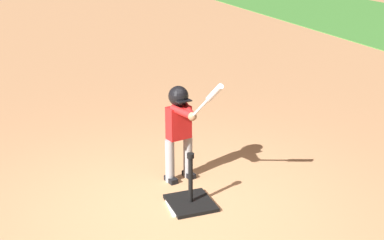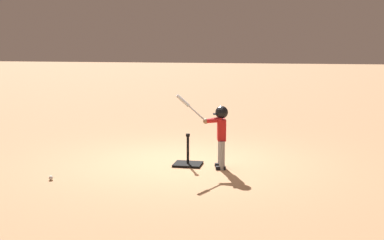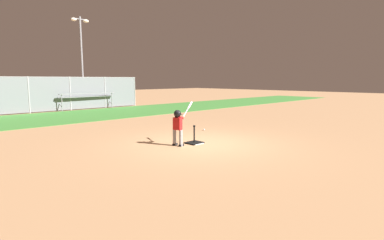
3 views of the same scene
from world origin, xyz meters
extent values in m
plane|color=#AD7F56|center=(0.00, 0.00, 0.00)|extent=(90.00, 90.00, 0.00)
cube|color=white|center=(-0.14, 0.17, 0.01)|extent=(0.48, 0.48, 0.02)
cube|color=black|center=(-0.14, 0.19, 0.02)|extent=(0.51, 0.46, 0.04)
cylinder|color=black|center=(-0.14, 0.19, 0.30)|extent=(0.05, 0.05, 0.51)
cylinder|color=black|center=(-0.14, 0.19, 0.58)|extent=(0.08, 0.08, 0.05)
cylinder|color=gray|center=(-0.80, 0.41, 0.26)|extent=(0.13, 0.13, 0.52)
cube|color=black|center=(-0.79, 0.41, 0.03)|extent=(0.20, 0.13, 0.06)
cylinder|color=gray|center=(-0.75, 0.17, 0.26)|extent=(0.13, 0.13, 0.52)
cube|color=black|center=(-0.73, 0.17, 0.03)|extent=(0.20, 0.13, 0.06)
cube|color=red|center=(-0.78, 0.29, 0.71)|extent=(0.20, 0.30, 0.38)
sphere|color=#936B4C|center=(-0.78, 0.29, 1.02)|extent=(0.20, 0.20, 0.20)
sphere|color=black|center=(-0.78, 0.29, 1.03)|extent=(0.23, 0.23, 0.23)
cube|color=black|center=(-0.68, 0.31, 1.00)|extent=(0.15, 0.19, 0.01)
cylinder|color=red|center=(-0.65, 0.36, 0.89)|extent=(0.31, 0.10, 0.11)
cylinder|color=red|center=(-0.63, 0.28, 0.89)|extent=(0.31, 0.22, 0.11)
sphere|color=#936B4C|center=(-0.50, 0.35, 0.87)|extent=(0.10, 0.10, 0.10)
cylinder|color=silver|center=(-0.25, 0.40, 1.10)|extent=(0.52, 0.14, 0.48)
cylinder|color=silver|center=(-0.09, 0.44, 1.24)|extent=(0.26, 0.11, 0.24)
cylinder|color=black|center=(-0.51, 0.35, 0.86)|extent=(0.05, 0.06, 0.05)
sphere|color=white|center=(1.90, 1.69, 0.04)|extent=(0.07, 0.07, 0.07)
camera|label=1|loc=(4.65, -1.59, 2.80)|focal=50.00mm
camera|label=2|loc=(-2.09, 9.76, 2.31)|focal=50.00mm
camera|label=3|loc=(-6.92, -6.70, 2.09)|focal=28.00mm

